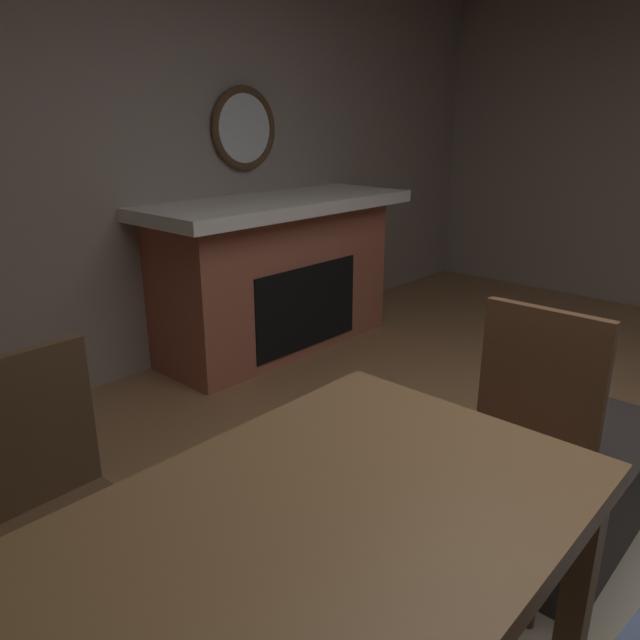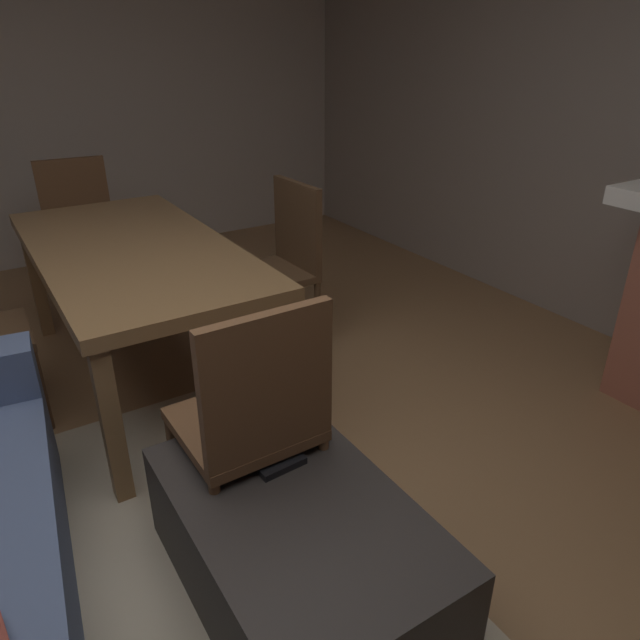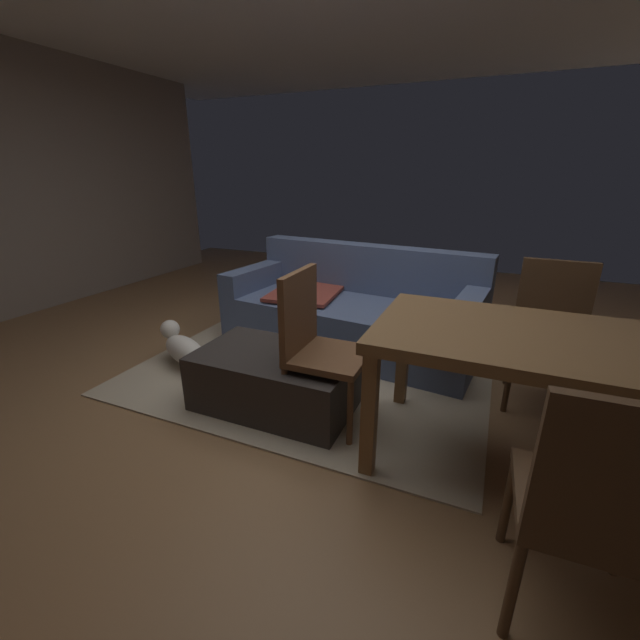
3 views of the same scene
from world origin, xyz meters
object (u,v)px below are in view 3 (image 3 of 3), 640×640
ottoman_coffee_table (276,380)px  tv_remote (294,359)px  dining_chair_west (315,340)px  dining_table (572,355)px  small_dog (183,347)px  dining_chair_south (602,506)px  dining_chair_north (551,325)px  couch (352,312)px

ottoman_coffee_table → tv_remote: tv_remote is taller
dining_chair_west → ottoman_coffee_table: bearing=176.8°
dining_table → small_dog: 2.59m
dining_chair_south → small_dog: size_ratio=1.65×
dining_chair_north → small_dog: 2.64m
couch → ottoman_coffee_table: (-0.11, -1.16, -0.12)m
couch → dining_chair_west: 1.21m
tv_remote → small_dog: 1.16m
couch → dining_chair_south: (1.47, -2.00, 0.22)m
dining_table → dining_chair_north: bearing=89.8°
ottoman_coffee_table → dining_chair_north: dining_chair_north is taller
tv_remote → dining_table: size_ratio=0.09×
dining_chair_west → small_dog: (-1.24, 0.22, -0.36)m
dining_chair_north → small_dog: (-2.54, -0.61, -0.36)m
couch → ottoman_coffee_table: size_ratio=2.21×
ottoman_coffee_table → dining_chair_west: (0.29, -0.02, 0.34)m
dining_chair_south → ottoman_coffee_table: bearing=152.2°
dining_chair_south → small_dog: 2.77m
dining_chair_north → dining_chair_west: bearing=-147.6°
tv_remote → dining_chair_north: (1.43, 0.85, 0.14)m
dining_table → dining_chair_south: dining_chair_south is taller
dining_chair_north → ottoman_coffee_table: bearing=-153.0°
dining_chair_north → dining_chair_west: (-1.30, -0.82, 0.00)m
ottoman_coffee_table → dining_table: 1.65m
dining_chair_south → dining_chair_north: 1.65m
couch → small_dog: 1.44m
tv_remote → couch: bearing=88.7°
ottoman_coffee_table → dining_chair_north: 1.81m
small_dog → tv_remote: bearing=-12.5°
tv_remote → dining_chair_west: bearing=9.7°
tv_remote → dining_chair_south: dining_chair_south is taller
dining_chair_north → dining_chair_west: size_ratio=1.00×
ottoman_coffee_table → dining_chair_west: bearing=-3.2°
tv_remote → ottoman_coffee_table: bearing=160.4°
dining_table → small_dog: (-2.54, 0.22, -0.50)m
couch → dining_chair_west: dining_chair_west is taller
dining_chair_north → small_dog: bearing=-166.6°
tv_remote → dining_chair_north: bearing=27.4°
ottoman_coffee_table → tv_remote: bearing=-16.1°
dining_chair_south → dining_chair_west: 1.54m
small_dog → couch: bearing=42.1°
tv_remote → dining_table: bearing=-2.3°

